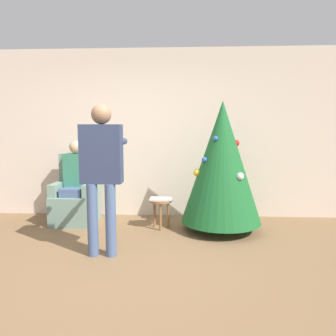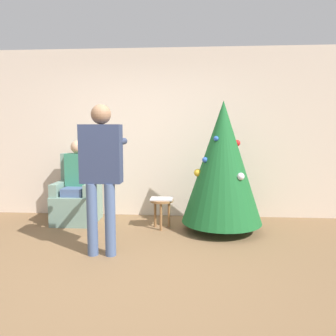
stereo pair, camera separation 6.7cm
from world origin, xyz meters
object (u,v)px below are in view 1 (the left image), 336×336
(person_standing, at_px, (102,165))
(side_stool, at_px, (161,205))
(christmas_tree, at_px, (222,162))
(armchair, at_px, (77,199))
(person_seated, at_px, (75,178))

(person_standing, height_order, side_stool, person_standing)
(christmas_tree, height_order, side_stool, christmas_tree)
(christmas_tree, height_order, person_standing, christmas_tree)
(armchair, distance_m, person_standing, 1.63)
(armchair, height_order, side_stool, armchair)
(christmas_tree, distance_m, side_stool, 1.06)
(christmas_tree, relative_size, person_seated, 1.45)
(person_seated, xyz_separation_m, side_stool, (1.33, -0.24, -0.35))
(christmas_tree, xyz_separation_m, person_seated, (-2.18, 0.30, -0.28))
(armchair, bearing_deg, side_stool, -11.65)
(armchair, relative_size, side_stool, 2.47)
(christmas_tree, xyz_separation_m, armchair, (-2.18, 0.33, -0.61))
(person_standing, bearing_deg, side_stool, 59.79)
(christmas_tree, bearing_deg, side_stool, 176.23)
(armchair, distance_m, person_seated, 0.33)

